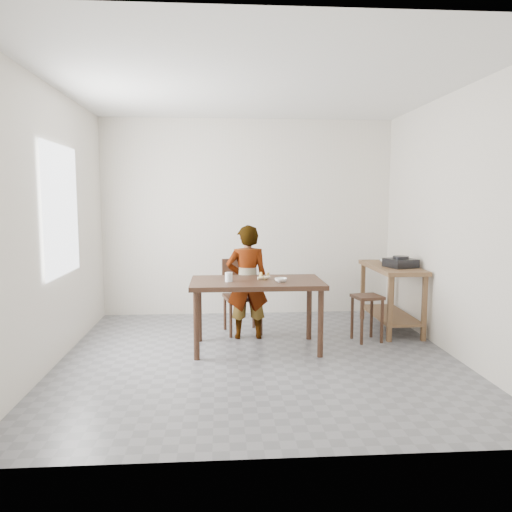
{
  "coord_description": "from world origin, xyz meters",
  "views": [
    {
      "loc": [
        -0.38,
        -4.94,
        1.62
      ],
      "look_at": [
        0.0,
        0.4,
        1.0
      ],
      "focal_mm": 35.0,
      "sensor_mm": 36.0,
      "label": 1
    }
  ],
  "objects": [
    {
      "name": "floor",
      "position": [
        0.0,
        0.0,
        -0.02
      ],
      "size": [
        4.0,
        4.0,
        0.04
      ],
      "primitive_type": "cube",
      "color": "slate",
      "rests_on": "ground"
    },
    {
      "name": "ceiling",
      "position": [
        0.0,
        0.0,
        2.72
      ],
      "size": [
        4.0,
        4.0,
        0.04
      ],
      "primitive_type": "cube",
      "color": "white",
      "rests_on": "wall_back"
    },
    {
      "name": "wall_back",
      "position": [
        0.0,
        2.02,
        1.35
      ],
      "size": [
        4.0,
        0.04,
        2.7
      ],
      "primitive_type": "cube",
      "color": "silver",
      "rests_on": "ground"
    },
    {
      "name": "wall_front",
      "position": [
        0.0,
        -2.02,
        1.35
      ],
      "size": [
        4.0,
        0.04,
        2.7
      ],
      "primitive_type": "cube",
      "color": "silver",
      "rests_on": "ground"
    },
    {
      "name": "wall_left",
      "position": [
        -2.02,
        0.0,
        1.35
      ],
      "size": [
        0.04,
        4.0,
        2.7
      ],
      "primitive_type": "cube",
      "color": "silver",
      "rests_on": "ground"
    },
    {
      "name": "wall_right",
      "position": [
        2.02,
        0.0,
        1.35
      ],
      "size": [
        0.04,
        4.0,
        2.7
      ],
      "primitive_type": "cube",
      "color": "silver",
      "rests_on": "ground"
    },
    {
      "name": "window_pane",
      "position": [
        -1.97,
        0.2,
        1.5
      ],
      "size": [
        0.02,
        1.1,
        1.3
      ],
      "primitive_type": "cube",
      "color": "silver",
      "rests_on": "wall_left"
    },
    {
      "name": "dining_table",
      "position": [
        0.0,
        0.3,
        0.38
      ],
      "size": [
        1.4,
        0.8,
        0.75
      ],
      "primitive_type": null,
      "color": "#3A2317",
      "rests_on": "floor"
    },
    {
      "name": "prep_counter",
      "position": [
        1.72,
        1.0,
        0.4
      ],
      "size": [
        0.5,
        1.2,
        0.8
      ],
      "primitive_type": null,
      "color": "brown",
      "rests_on": "floor"
    },
    {
      "name": "child",
      "position": [
        -0.08,
        0.73,
        0.66
      ],
      "size": [
        0.49,
        0.32,
        1.32
      ],
      "primitive_type": "imported",
      "rotation": [
        0.0,
        0.0,
        3.16
      ],
      "color": "white",
      "rests_on": "floor"
    },
    {
      "name": "dining_chair",
      "position": [
        -0.12,
        0.97,
        0.44
      ],
      "size": [
        0.49,
        0.49,
        0.88
      ],
      "primitive_type": null,
      "rotation": [
        0.0,
        0.0,
        0.18
      ],
      "color": "#3A2317",
      "rests_on": "floor"
    },
    {
      "name": "stool",
      "position": [
        1.27,
        0.51,
        0.26
      ],
      "size": [
        0.35,
        0.35,
        0.53
      ],
      "primitive_type": null,
      "rotation": [
        0.0,
        0.0,
        0.19
      ],
      "color": "#3A2317",
      "rests_on": "floor"
    },
    {
      "name": "glass_tumbler",
      "position": [
        -0.3,
        0.24,
        0.8
      ],
      "size": [
        0.09,
        0.09,
        0.1
      ],
      "primitive_type": "cylinder",
      "rotation": [
        0.0,
        0.0,
        -0.2
      ],
      "color": "white",
      "rests_on": "dining_table"
    },
    {
      "name": "small_bowl",
      "position": [
        0.24,
        0.18,
        0.77
      ],
      "size": [
        0.16,
        0.16,
        0.04
      ],
      "primitive_type": "imported",
      "rotation": [
        0.0,
        0.0,
        0.22
      ],
      "color": "white",
      "rests_on": "dining_table"
    },
    {
      "name": "banana",
      "position": [
        0.08,
        0.34,
        0.78
      ],
      "size": [
        0.16,
        0.13,
        0.05
      ],
      "primitive_type": null,
      "rotation": [
        0.0,
        0.0,
        0.12
      ],
      "color": "#E6C053",
      "rests_on": "dining_table"
    },
    {
      "name": "serving_bowl",
      "position": [
        1.72,
        1.15,
        0.83
      ],
      "size": [
        0.22,
        0.22,
        0.05
      ],
      "primitive_type": "imported",
      "rotation": [
        0.0,
        0.0,
        -0.08
      ],
      "color": "white",
      "rests_on": "prep_counter"
    },
    {
      "name": "gas_burner",
      "position": [
        1.76,
        0.83,
        0.85
      ],
      "size": [
        0.39,
        0.39,
        0.1
      ],
      "primitive_type": "cube",
      "rotation": [
        0.0,
        0.0,
        0.29
      ],
      "color": "black",
      "rests_on": "prep_counter"
    }
  ]
}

